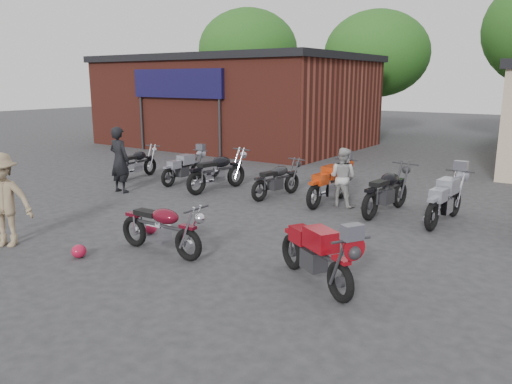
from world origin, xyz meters
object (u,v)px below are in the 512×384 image
Objects in this scene: person_dark at (119,160)px; row_bike_1 at (184,166)px; row_bike_4 at (329,181)px; row_bike_2 at (218,169)px; vintage_motorcycle at (161,225)px; person_tan at (2,200)px; row_bike_0 at (137,162)px; helmet at (79,251)px; row_bike_3 at (277,178)px; sportbike at (316,251)px; row_bike_6 at (445,197)px; person_light at (342,177)px; row_bike_5 at (387,188)px.

row_bike_1 is at bearing -107.98° from person_dark.
row_bike_2 is at bearing 98.75° from row_bike_4.
vintage_motorcycle is 1.02× the size of person_dark.
row_bike_0 is at bearing 84.02° from person_tan.
person_tan is 0.85× the size of row_bike_2.
helmet is 6.12m from row_bike_3.
row_bike_6 is (0.70, 4.74, 0.03)m from sportbike.
sportbike is at bearing 175.34° from row_bike_6.
person_light reaches higher than helmet.
person_dark is 1.01× the size of row_bike_3.
helmet is 7.51m from row_bike_0.
row_bike_6 is (2.95, -0.15, 0.01)m from row_bike_4.
helmet is at bearing 156.30° from row_bike_5.
sportbike is at bearing 6.31° from vintage_motorcycle.
row_bike_0 is at bearing 99.53° from row_bike_2.
vintage_motorcycle is 1.03× the size of row_bike_3.
person_dark is (-7.75, 2.70, 0.37)m from sportbike.
vintage_motorcycle is at bearing -136.31° from row_bike_0.
sportbike is at bearing -123.82° from row_bike_0.
person_dark reaches higher than row_bike_5.
row_bike_4 is (5.51, 2.19, -0.35)m from person_dark.
helmet is 0.14× the size of row_bike_0.
row_bike_5 reaches higher than row_bike_6.
row_bike_4 is at bearing 28.83° from person_tan.
sportbike is 9.95m from row_bike_0.
person_tan is at bearing -173.94° from row_bike_2.
row_bike_4 is 2.95m from row_bike_6.
row_bike_6 is (6.31, 0.27, -0.03)m from row_bike_2.
row_bike_1 is at bearing 96.44° from row_bike_5.
vintage_motorcycle is 1.05× the size of person_tan.
row_bike_4 is (6.68, 0.51, 0.04)m from row_bike_0.
row_bike_4 is at bearing 92.07° from row_bike_5.
person_tan reaches higher than vintage_motorcycle.
row_bike_5 is at bearing 65.34° from vintage_motorcycle.
row_bike_0 is at bearing 98.46° from row_bike_1.
row_bike_4 is 1.57m from row_bike_5.
row_bike_6 reaches higher than vintage_motorcycle.
row_bike_5 is (4.93, 0.33, -0.00)m from row_bike_2.
person_dark is (-4.73, 3.05, 0.38)m from vintage_motorcycle.
vintage_motorcycle is at bearing -143.25° from sportbike.
row_bike_1 is (-3.05, 6.04, 0.40)m from helmet.
person_tan is 0.90× the size of row_bike_4.
person_dark is 7.39m from row_bike_5.
person_light is 7.10m from row_bike_0.
vintage_motorcycle is 5.65m from row_bike_5.
row_bike_6 is at bearing -81.85° from row_bike_3.
person_light is at bearing -76.63° from row_bike_2.
person_dark is 0.91× the size of row_bike_6.
row_bike_2 is 4.94m from row_bike_5.
row_bike_3 is 4.44m from row_bike_6.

